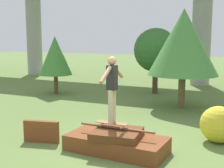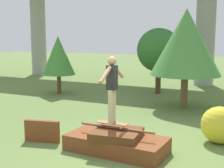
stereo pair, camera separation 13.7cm
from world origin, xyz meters
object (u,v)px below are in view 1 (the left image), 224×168
object	(u,v)px
tree_behind_left	(156,50)
tree_mid_back	(183,42)
skater	(112,85)
bush_yellow_flowering	(219,124)
tree_behind_right	(55,56)
skateboard	(112,123)

from	to	relation	value
tree_behind_left	tree_mid_back	xyz separation A→B (m)	(1.93, -2.71, 0.45)
skater	tree_mid_back	world-z (taller)	tree_mid_back
skater	tree_mid_back	xyz separation A→B (m)	(0.51, 5.42, 0.94)
tree_mid_back	bush_yellow_flowering	size ratio (longest dim) A/B	3.95
skater	tree_behind_right	size ratio (longest dim) A/B	0.57
skateboard	skater	size ratio (longest dim) A/B	0.50
skater	tree_behind_left	size ratio (longest dim) A/B	0.50
skater	tree_behind_left	distance (m)	8.28
tree_behind_left	tree_behind_right	distance (m)	4.94
skateboard	tree_behind_right	bearing A→B (deg)	134.54
skater	tree_behind_left	world-z (taller)	tree_behind_left
skateboard	skater	world-z (taller)	skater
tree_behind_left	tree_mid_back	bearing A→B (deg)	-54.55
skateboard	tree_mid_back	distance (m)	5.77
skateboard	tree_mid_back	bearing A→B (deg)	84.62
tree_behind_right	tree_mid_back	world-z (taller)	tree_mid_back
skateboard	tree_behind_left	bearing A→B (deg)	99.91
skateboard	tree_behind_left	size ratio (longest dim) A/B	0.25
tree_mid_back	skater	bearing A→B (deg)	-95.38
tree_mid_back	bush_yellow_flowering	world-z (taller)	tree_mid_back
tree_behind_right	bush_yellow_flowering	world-z (taller)	tree_behind_right
skateboard	tree_behind_left	xyz separation A→B (m)	(-1.42, 8.14, 1.45)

